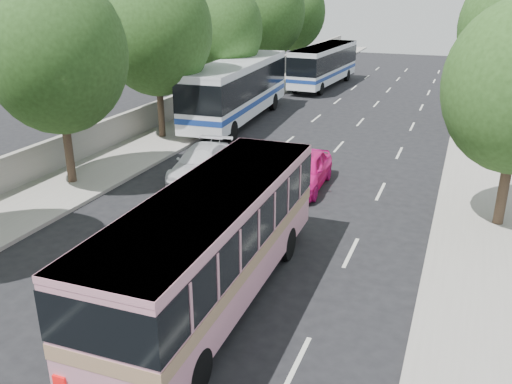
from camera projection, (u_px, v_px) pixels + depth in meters
The scene contains 15 objects.
ground at pixel (177, 288), 15.59m from camera, with size 120.00×120.00×0.00m, color black.
sidewalk_left at pixel (212, 115), 35.84m from camera, with size 4.00×90.00×0.15m, color #9E998E.
sidewalk_right at pixel (488, 141), 30.09m from camera, with size 4.00×90.00×0.12m, color #9E998E.
low_wall at pixel (187, 101), 36.15m from camera, with size 0.30×90.00×1.50m, color #9E998E.
tree_left_b at pixel (56, 48), 21.52m from camera, with size 5.70×5.70×8.88m.
tree_left_c at pixel (156, 26), 28.44m from camera, with size 6.00×6.00×9.35m.
tree_left_d at pixel (222, 26), 35.55m from camera, with size 5.52×5.52×8.60m.
tree_left_e at pixel (265, 8), 42.19m from camera, with size 6.30×6.30×9.82m.
tree_left_f at pixel (294, 10), 49.37m from camera, with size 5.88×5.88×9.16m.
pink_bus at pixel (213, 234), 14.27m from camera, with size 2.75×10.18×3.23m.
pink_taxi at pixel (304, 170), 23.07m from camera, with size 1.83×4.55×1.55m, color #EA1484.
white_pickup at pixel (201, 162), 24.33m from camera, with size 1.94×4.76×1.38m, color silver.
tour_coach_front at pixel (238, 86), 33.68m from camera, with size 3.53×12.80×3.79m.
tour_coach_rear at pixel (324, 62), 45.75m from camera, with size 3.15×11.44×3.38m.
taxi_roof_sign at pixel (304, 151), 22.76m from camera, with size 0.55×0.18×0.18m, color silver.
Camera 1 is at (7.03, -11.82, 8.17)m, focal length 38.00 mm.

